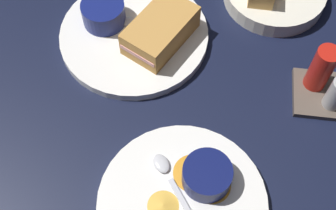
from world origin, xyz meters
TOP-DOWN VIEW (x-y plane):
  - ground_plane at (0.00, 0.00)cm, footprint 110.00×110.00cm
  - plate_sandwich_main at (-2.12, -2.74)cm, footprint 26.24×26.24cm
  - sandwich_half_near at (-1.22, 2.16)cm, footprint 15.05×12.88cm
  - ramekin_dark_sauce at (-4.10, -8.30)cm, footprint 7.59×7.59cm
  - spoon_by_dark_ramekin at (-3.98, -2.45)cm, footprint 2.26×9.88cm
  - plate_chips_companion at (27.21, 9.06)cm, footprint 24.44×24.44cm
  - ramekin_light_gravy at (23.54, 12.12)cm, footprint 7.12×7.12cm
  - spoon_by_gravy_ramekin at (23.04, 6.12)cm, footprint 8.91×6.91cm
  - plantain_chip_scatter at (26.62, 10.62)cm, footprint 15.60×12.74cm
  - condiment_caddy at (5.60, 29.45)cm, footprint 9.00×9.00cm

SIDE VIEW (x-z plane):
  - ground_plane at x=0.00cm, z-range -3.00..0.00cm
  - plate_sandwich_main at x=-2.12cm, z-range 0.00..1.60cm
  - plate_chips_companion at x=27.21cm, z-range 0.00..1.60cm
  - plantain_chip_scatter at x=26.62cm, z-range 1.60..2.20cm
  - spoon_by_dark_ramekin at x=-3.98cm, z-range 1.56..2.36cm
  - spoon_by_gravy_ramekin at x=23.04cm, z-range 1.56..2.36cm
  - condiment_caddy at x=5.60cm, z-range -1.34..8.16cm
  - ramekin_light_gravy at x=23.54cm, z-range 1.74..5.43cm
  - ramekin_dark_sauce at x=-4.10cm, z-range 1.75..5.85cm
  - sandwich_half_near at x=-1.22cm, z-range 1.60..6.40cm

